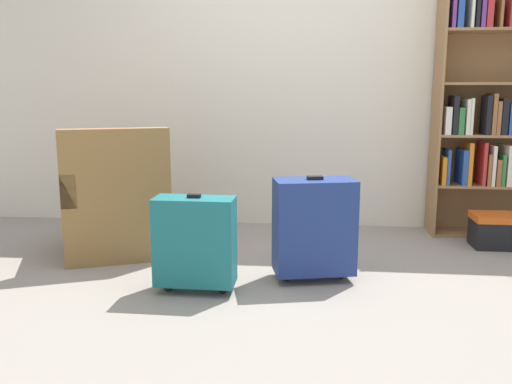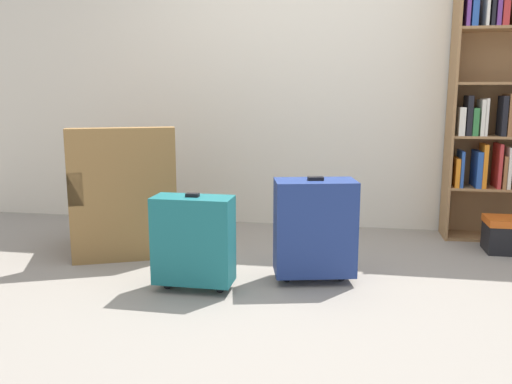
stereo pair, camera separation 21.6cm
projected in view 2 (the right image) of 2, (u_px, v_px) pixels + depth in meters
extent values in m
plane|color=gray|center=(279.00, 296.00, 3.02)|extent=(10.18, 10.18, 0.00)
cube|color=beige|center=(307.00, 71.00, 4.44)|extent=(5.81, 0.10, 2.60)
cube|color=olive|center=(451.00, 111.00, 4.09)|extent=(0.02, 0.31, 1.97)
cube|color=olive|center=(509.00, 111.00, 4.16)|extent=(0.93, 0.02, 1.97)
cube|color=olive|center=(503.00, 237.00, 4.20)|extent=(0.89, 0.29, 0.02)
cube|color=olive|center=(508.00, 188.00, 4.12)|extent=(0.89, 0.29, 0.02)
cube|color=olive|center=(512.00, 137.00, 4.05)|extent=(0.89, 0.29, 0.02)
cube|color=orange|center=(456.00, 172.00, 4.12)|extent=(0.03, 0.20, 0.22)
cube|color=#264C99|center=(460.00, 168.00, 4.12)|extent=(0.02, 0.22, 0.28)
cube|color=#264C99|center=(476.00, 168.00, 4.12)|extent=(0.04, 0.25, 0.27)
cube|color=orange|center=(483.00, 166.00, 4.08)|extent=(0.03, 0.19, 0.33)
cube|color=#B22D2D|center=(497.00, 165.00, 4.07)|extent=(0.03, 0.22, 0.34)
cube|color=brown|center=(501.00, 171.00, 4.09)|extent=(0.03, 0.26, 0.25)
cube|color=silver|center=(507.00, 167.00, 4.05)|extent=(0.03, 0.19, 0.31)
cube|color=brown|center=(511.00, 174.00, 4.07)|extent=(0.03, 0.23, 0.21)
cube|color=silver|center=(460.00, 121.00, 4.06)|extent=(0.04, 0.22, 0.21)
cube|color=black|center=(468.00, 116.00, 4.03)|extent=(0.04, 0.19, 0.30)
cube|color=#2D7238|center=(474.00, 122.00, 4.03)|extent=(0.04, 0.19, 0.21)
cube|color=silver|center=(480.00, 118.00, 4.02)|extent=(0.03, 0.20, 0.27)
cube|color=silver|center=(484.00, 117.00, 4.03)|extent=(0.02, 0.23, 0.28)
cube|color=black|center=(502.00, 116.00, 3.98)|extent=(0.04, 0.17, 0.29)
cube|color=brown|center=(507.00, 115.00, 4.00)|extent=(0.03, 0.22, 0.31)
cube|color=brown|center=(512.00, 119.00, 3.99)|extent=(0.03, 0.21, 0.25)
cube|color=#66337F|center=(466.00, 8.00, 3.92)|extent=(0.03, 0.23, 0.28)
cube|color=#264C99|center=(473.00, 10.00, 3.90)|extent=(0.04, 0.20, 0.24)
cube|color=silver|center=(485.00, 12.00, 3.90)|extent=(0.02, 0.23, 0.22)
cube|color=black|center=(491.00, 10.00, 3.87)|extent=(0.02, 0.18, 0.24)
cube|color=#66337F|center=(496.00, 9.00, 3.88)|extent=(0.03, 0.22, 0.25)
cube|color=#B22D2D|center=(504.00, 9.00, 3.85)|extent=(0.04, 0.18, 0.24)
cube|color=olive|center=(126.00, 221.00, 3.92)|extent=(0.92, 0.92, 0.40)
cube|color=tan|center=(124.00, 189.00, 3.87)|extent=(0.69, 0.73, 0.08)
cube|color=olive|center=(122.00, 166.00, 3.56)|extent=(0.69, 0.38, 0.50)
cube|color=olive|center=(166.00, 178.00, 3.93)|extent=(0.36, 0.68, 0.22)
cube|color=olive|center=(80.00, 181.00, 3.80)|extent=(0.36, 0.68, 0.22)
cylinder|color=#1E7F4C|center=(212.00, 243.00, 3.91)|extent=(0.08, 0.08, 0.10)
torus|color=#1E7F4C|center=(219.00, 242.00, 3.90)|extent=(0.06, 0.01, 0.06)
cube|color=black|center=(511.00, 237.00, 3.83)|extent=(0.36, 0.25, 0.22)
cube|color=navy|center=(315.00, 227.00, 3.21)|extent=(0.52, 0.35, 0.57)
cube|color=black|center=(316.00, 178.00, 3.15)|extent=(0.10, 0.07, 0.02)
cylinder|color=black|center=(286.00, 277.00, 3.26)|extent=(0.06, 0.06, 0.05)
cylinder|color=black|center=(341.00, 276.00, 3.27)|extent=(0.06, 0.06, 0.05)
cube|color=#19666B|center=(193.00, 240.00, 3.06)|extent=(0.46, 0.21, 0.50)
cube|color=black|center=(192.00, 195.00, 3.01)|extent=(0.07, 0.04, 0.02)
cylinder|color=black|center=(169.00, 284.00, 3.14)|extent=(0.05, 0.05, 0.05)
cylinder|color=black|center=(221.00, 287.00, 3.08)|extent=(0.05, 0.05, 0.05)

